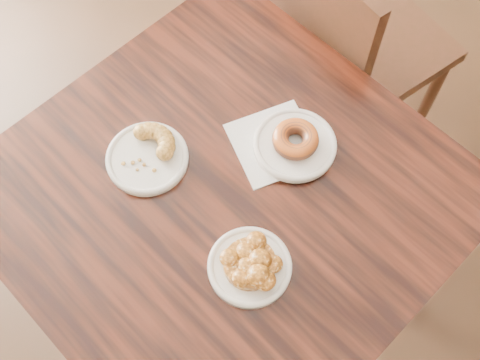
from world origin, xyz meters
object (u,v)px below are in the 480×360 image
Objects in this scene: glazed_donut at (296,139)px; apple_fritter at (250,263)px; chair_far at (353,42)px; cruller_fragment at (146,153)px; cafe_table at (227,255)px.

apple_fritter is (0.07, -0.26, -0.00)m from glazed_donut.
chair_far is 0.65m from glazed_donut.
apple_fritter is 1.15× the size of cruller_fragment.
chair_far is at bearing 102.56° from apple_fritter.
glazed_donut is 0.70× the size of apple_fritter.
glazed_donut reaches higher than apple_fritter.
glazed_donut is 0.80× the size of cruller_fragment.
cruller_fragment is at bearing -158.72° from cafe_table.
apple_fritter is at bearing -27.26° from cafe_table.
chair_far is at bearing 101.79° from glazed_donut.
cruller_fragment is (-0.17, -0.03, 0.40)m from cafe_table.
apple_fritter is at bearing 122.99° from chair_far.
glazed_donut reaches higher than cafe_table.
cruller_fragment reaches higher than cafe_table.
glazed_donut is (0.06, 0.16, 0.41)m from cafe_table.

